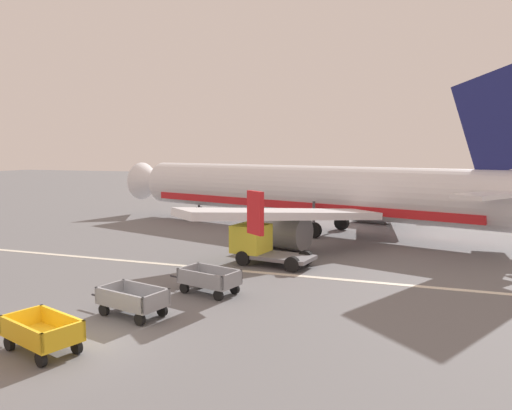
{
  "coord_description": "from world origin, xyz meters",
  "views": [
    {
      "loc": [
        10.18,
        -12.19,
        6.13
      ],
      "look_at": [
        0.51,
        15.59,
        2.8
      ],
      "focal_mm": 33.89,
      "sensor_mm": 36.0,
      "label": 1
    }
  ],
  "objects_px": {
    "service_truck_beside_carts": "(259,243)",
    "baggage_cart_fourth_in_row": "(209,280)",
    "baggage_cart_third_in_row": "(132,300)",
    "airplane": "(311,192)",
    "baggage_cart_second_in_row": "(42,333)"
  },
  "relations": [
    {
      "from": "baggage_cart_third_in_row",
      "to": "baggage_cart_fourth_in_row",
      "type": "relative_size",
      "value": 1.0
    },
    {
      "from": "baggage_cart_third_in_row",
      "to": "service_truck_beside_carts",
      "type": "relative_size",
      "value": 0.78
    },
    {
      "from": "service_truck_beside_carts",
      "to": "airplane",
      "type": "bearing_deg",
      "value": 87.98
    },
    {
      "from": "airplane",
      "to": "baggage_cart_second_in_row",
      "type": "height_order",
      "value": "airplane"
    },
    {
      "from": "airplane",
      "to": "baggage_cart_second_in_row",
      "type": "bearing_deg",
      "value": -96.76
    },
    {
      "from": "service_truck_beside_carts",
      "to": "baggage_cart_third_in_row",
      "type": "bearing_deg",
      "value": -100.2
    },
    {
      "from": "baggage_cart_second_in_row",
      "to": "service_truck_beside_carts",
      "type": "distance_m",
      "value": 13.44
    },
    {
      "from": "baggage_cart_third_in_row",
      "to": "baggage_cart_fourth_in_row",
      "type": "distance_m",
      "value": 3.83
    },
    {
      "from": "airplane",
      "to": "baggage_cart_second_in_row",
      "type": "distance_m",
      "value": 24.56
    },
    {
      "from": "baggage_cart_fourth_in_row",
      "to": "service_truck_beside_carts",
      "type": "xyz_separation_m",
      "value": [
        0.22,
        5.99,
        0.5
      ]
    },
    {
      "from": "baggage_cart_third_in_row",
      "to": "service_truck_beside_carts",
      "type": "bearing_deg",
      "value": 79.8
    },
    {
      "from": "baggage_cart_second_in_row",
      "to": "baggage_cart_third_in_row",
      "type": "distance_m",
      "value": 3.77
    },
    {
      "from": "airplane",
      "to": "baggage_cart_fourth_in_row",
      "type": "height_order",
      "value": "airplane"
    },
    {
      "from": "baggage_cart_second_in_row",
      "to": "baggage_cart_third_in_row",
      "type": "bearing_deg",
      "value": 78.16
    },
    {
      "from": "service_truck_beside_carts",
      "to": "baggage_cart_fourth_in_row",
      "type": "bearing_deg",
      "value": -92.1
    }
  ]
}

